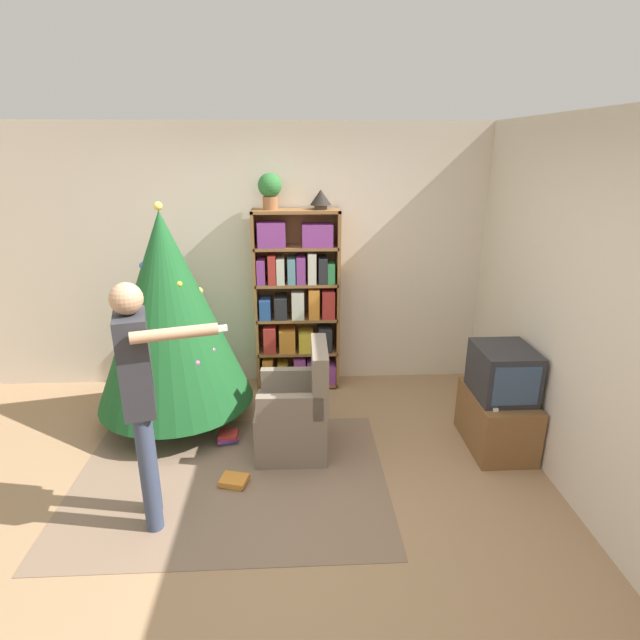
# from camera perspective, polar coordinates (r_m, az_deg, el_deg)

# --- Properties ---
(ground_plane) EXTENTS (14.00, 14.00, 0.00)m
(ground_plane) POSITION_cam_1_polar(r_m,az_deg,el_deg) (3.72, -6.52, -20.46)
(ground_plane) COLOR #9E7A56
(wall_back) EXTENTS (8.00, 0.10, 2.60)m
(wall_back) POSITION_cam_1_polar(r_m,az_deg,el_deg) (5.08, -5.73, 6.96)
(wall_back) COLOR beige
(wall_back) RESTS_ON ground_plane
(wall_right) EXTENTS (0.10, 8.00, 2.60)m
(wall_right) POSITION_cam_1_polar(r_m,az_deg,el_deg) (3.62, 29.69, -0.59)
(wall_right) COLOR beige
(wall_right) RESTS_ON ground_plane
(area_rug) EXTENTS (2.33, 1.69, 0.01)m
(area_rug) POSITION_cam_1_polar(r_m,az_deg,el_deg) (3.99, -10.18, -17.52)
(area_rug) COLOR #7F6651
(area_rug) RESTS_ON ground_plane
(bookshelf) EXTENTS (0.84, 0.28, 1.81)m
(bookshelf) POSITION_cam_1_polar(r_m,az_deg,el_deg) (4.97, -2.57, 1.75)
(bookshelf) COLOR brown
(bookshelf) RESTS_ON ground_plane
(tv_stand) EXTENTS (0.46, 0.70, 0.47)m
(tv_stand) POSITION_cam_1_polar(r_m,az_deg,el_deg) (4.44, 19.53, -10.75)
(tv_stand) COLOR brown
(tv_stand) RESTS_ON ground_plane
(television) EXTENTS (0.43, 0.51, 0.41)m
(television) POSITION_cam_1_polar(r_m,az_deg,el_deg) (4.24, 20.20, -5.60)
(television) COLOR #28282D
(television) RESTS_ON tv_stand
(game_remote) EXTENTS (0.04, 0.12, 0.02)m
(game_remote) POSITION_cam_1_polar(r_m,az_deg,el_deg) (4.10, 19.19, -9.34)
(game_remote) COLOR white
(game_remote) RESTS_ON tv_stand
(christmas_tree) EXTENTS (1.35, 1.35, 1.96)m
(christmas_tree) POSITION_cam_1_polar(r_m,az_deg,el_deg) (4.42, -16.88, 1.01)
(christmas_tree) COLOR #4C3323
(christmas_tree) RESTS_ON ground_plane
(armchair) EXTENTS (0.58, 0.57, 0.92)m
(armchair) POSITION_cam_1_polar(r_m,az_deg,el_deg) (4.10, -2.72, -10.76)
(armchair) COLOR #7A6B5B
(armchair) RESTS_ON ground_plane
(standing_person) EXTENTS (0.70, 0.45, 1.64)m
(standing_person) POSITION_cam_1_polar(r_m,az_deg,el_deg) (3.26, -19.90, -7.36)
(standing_person) COLOR #38425B
(standing_person) RESTS_ON ground_plane
(potted_plant) EXTENTS (0.22, 0.22, 0.33)m
(potted_plant) POSITION_cam_1_polar(r_m,az_deg,el_deg) (4.77, -5.75, 14.72)
(potted_plant) COLOR #935B38
(potted_plant) RESTS_ON bookshelf
(table_lamp) EXTENTS (0.20, 0.20, 0.18)m
(table_lamp) POSITION_cam_1_polar(r_m,az_deg,el_deg) (4.78, 0.08, 13.76)
(table_lamp) COLOR #473828
(table_lamp) RESTS_ON bookshelf
(book_pile_near_tree) EXTENTS (0.19, 0.17, 0.09)m
(book_pile_near_tree) POSITION_cam_1_polar(r_m,az_deg,el_deg) (4.39, -10.46, -13.04)
(book_pile_near_tree) COLOR #284C93
(book_pile_near_tree) RESTS_ON ground_plane
(book_pile_by_chair) EXTENTS (0.23, 0.20, 0.06)m
(book_pile_by_chair) POSITION_cam_1_polar(r_m,az_deg,el_deg) (3.93, -9.81, -17.66)
(book_pile_by_chair) COLOR gold
(book_pile_by_chair) RESTS_ON ground_plane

